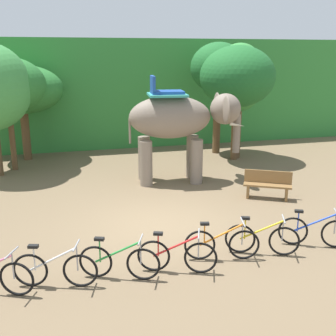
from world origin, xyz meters
The scene contains 15 objects.
ground_plane centered at (0.00, 0.00, 0.00)m, with size 80.00×80.00×0.00m, color brown.
foliage_hedge centered at (0.00, 12.53, 2.60)m, with size 36.00×6.00×5.20m, color #338438.
tree_right centered at (-4.25, 6.89, 3.35)m, with size 2.92×2.92×4.41m.
tree_far_left centered at (-3.85, 8.49, 3.03)m, with size 3.47×3.47×4.06m.
tree_center_right centered at (4.63, 7.55, 3.84)m, with size 2.51×2.51×5.00m.
tree_center_left centered at (4.94, 6.18, 3.55)m, with size 3.15×3.15×4.85m.
tree_far_right centered at (5.15, 6.45, 3.47)m, with size 2.27×2.27×4.94m.
elephant centered at (1.70, 3.75, 2.20)m, with size 4.22×2.13×3.78m.
bike_white centered at (-2.70, -2.49, 0.39)m, with size 1.66×0.64×0.92m.
bike_green centered at (-1.43, -2.51, 0.39)m, with size 1.61×0.74×0.92m.
bike_red centered at (-0.20, -2.56, 0.39)m, with size 1.62×0.72×0.92m.
bike_orange centered at (0.93, -2.28, 0.39)m, with size 1.67×0.59×0.92m.
bike_yellow centered at (1.92, -2.28, 0.39)m, with size 1.60×0.77×0.92m.
bike_blue centered at (3.34, -2.23, 0.39)m, with size 1.57×0.81×0.92m.
wooden_bench centered at (3.91, 1.20, 0.48)m, with size 1.51×1.09×0.89m.
Camera 1 is at (-2.43, -10.19, 4.52)m, focal length 44.26 mm.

